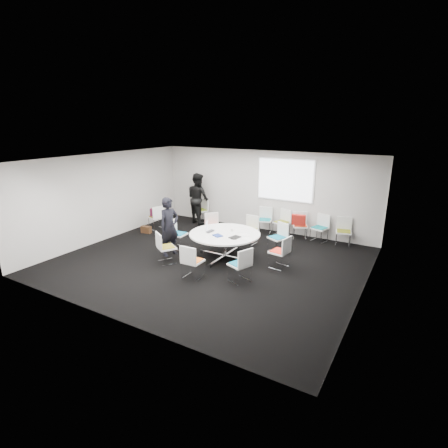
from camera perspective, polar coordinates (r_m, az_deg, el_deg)
The scene contains 31 objects.
room_shell at distance 9.34m, azimuth -1.80°, elevation 1.84°, with size 8.08×7.08×2.88m.
conference_table at distance 9.88m, azimuth 0.12°, elevation -2.70°, with size 2.00×2.00×0.73m.
projection_screen at distance 12.00m, azimuth 9.95°, elevation 7.08°, with size 1.90×0.03×1.35m, color white.
chair_ring_a at distance 9.40m, azimuth 9.05°, elevation -5.48°, with size 0.52×0.53×0.88m.
chair_ring_b at distance 10.48m, azimuth 8.76°, elevation -3.14°, with size 0.61×0.60×0.88m.
chair_ring_c at distance 11.14m, azimuth 4.14°, elevation -1.79°, with size 0.49×0.48×0.88m.
chair_ring_d at distance 11.41m, azimuth -1.79°, elevation -1.30°, with size 0.64×0.64×0.88m.
chair_ring_e at distance 10.78m, azimuth -7.49°, elevation -2.52°, with size 0.48×0.49×0.88m.
chair_ring_f at distance 9.72m, azimuth -9.40°, elevation -4.75°, with size 0.63×0.62×0.88m.
chair_ring_g at distance 8.73m, azimuth -5.13°, elevation -7.11°, with size 0.47×0.46×0.88m.
chair_ring_h at distance 8.52m, azimuth 2.60°, elevation -7.68°, with size 0.58×0.59×0.88m.
chair_back_a at distance 12.27m, azimuth 6.65°, elevation -0.13°, with size 0.56×0.55×0.88m.
chair_back_b at distance 12.06m, azimuth 9.39°, elevation -0.53°, with size 0.58×0.58×0.88m.
chair_back_c at distance 11.82m, azimuth 12.27°, elevation -1.05°, with size 0.60×0.59×0.88m.
chair_back_d at distance 11.69m, azimuth 15.30°, elevation -1.45°, with size 0.57×0.56×0.88m.
chair_back_e at distance 11.54m, azimuth 18.87°, elevation -2.00°, with size 0.55×0.54×0.88m.
chair_spare_left at distance 12.79m, azimuth -10.95°, elevation 0.36°, with size 0.59×0.59×0.88m.
chair_person_back at distance 13.53m, azimuth -3.79°, elevation 1.52°, with size 0.61×0.60×0.88m.
person_main at distance 10.10m, azimuth -8.92°, elevation -0.45°, with size 0.62×0.41×1.71m, color black.
person_back at distance 13.24m, azimuth -4.26°, elevation 4.21°, with size 0.93×0.72×1.91m, color black.
laptop at distance 9.92m, azimuth -2.06°, elevation -1.24°, with size 0.32×0.21×0.03m, color #333338.
laptop_lid at distance 10.11m, azimuth -2.81°, elevation -0.20°, with size 0.30×0.02×0.22m, color silver.
notebook_black at distance 9.44m, azimuth 1.79°, elevation -2.18°, with size 0.22×0.30×0.02m, color black.
tablet_folio at distance 9.57m, azimuth -1.05°, elevation -1.89°, with size 0.26×0.20×0.03m, color navy.
papers_right at distance 9.70m, azimuth 3.26°, elevation -1.74°, with size 0.30×0.21×0.00m, color white.
papers_front at distance 9.34m, azimuth 4.03°, elevation -2.47°, with size 0.30×0.21×0.00m, color white.
cup at distance 9.97m, azimuth 1.32°, elevation -0.94°, with size 0.08×0.08×0.09m, color white.
phone at distance 9.31m, azimuth 1.62°, elevation -2.48°, with size 0.14×0.07×0.01m, color black.
maroon_bag at distance 12.71m, azimuth -11.07°, elevation 1.87°, with size 0.40×0.14×0.28m, color #50152E.
brown_bag at distance 12.47m, azimuth -12.59°, elevation -0.90°, with size 0.36×0.16×0.24m, color #372011.
red_jacket at distance 11.49m, azimuth 12.08°, elevation 0.67°, with size 0.44×0.10×0.35m, color #A31B14.
Camera 1 is at (4.89, -7.66, 3.76)m, focal length 28.00 mm.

